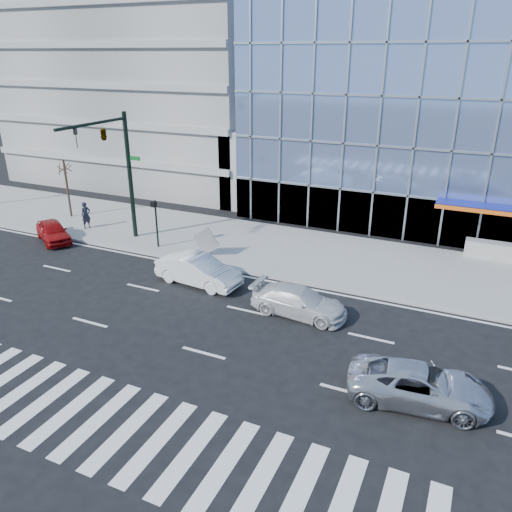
# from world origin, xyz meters

# --- Properties ---
(ground) EXTENTS (160.00, 160.00, 0.00)m
(ground) POSITION_xyz_m (0.00, 0.00, 0.00)
(ground) COLOR black
(ground) RESTS_ON ground
(sidewalk) EXTENTS (120.00, 8.00, 0.15)m
(sidewalk) POSITION_xyz_m (0.00, 8.00, 0.07)
(sidewalk) COLOR gray
(sidewalk) RESTS_ON ground
(parking_garage) EXTENTS (24.00, 24.00, 20.00)m
(parking_garage) POSITION_xyz_m (-20.00, 26.00, 10.00)
(parking_garage) COLOR gray
(parking_garage) RESTS_ON ground
(ramp_block) EXTENTS (6.00, 8.00, 6.00)m
(ramp_block) POSITION_xyz_m (-6.00, 18.00, 3.00)
(ramp_block) COLOR gray
(ramp_block) RESTS_ON ground
(traffic_signal) EXTENTS (1.14, 5.74, 8.00)m
(traffic_signal) POSITION_xyz_m (-11.00, 4.57, 6.16)
(traffic_signal) COLOR black
(traffic_signal) RESTS_ON sidewalk
(ped_signal_post) EXTENTS (0.30, 0.33, 3.00)m
(ped_signal_post) POSITION_xyz_m (-8.50, 4.94, 2.14)
(ped_signal_post) COLOR black
(ped_signal_post) RESTS_ON sidewalk
(street_tree_near) EXTENTS (1.10, 1.10, 4.23)m
(street_tree_near) POSITION_xyz_m (-18.00, 7.50, 3.78)
(street_tree_near) COLOR #332319
(street_tree_near) RESTS_ON sidewalk
(silver_suv) EXTENTS (5.19, 2.89, 1.37)m
(silver_suv) POSITION_xyz_m (8.42, -3.50, 0.69)
(silver_suv) COLOR silver
(silver_suv) RESTS_ON ground
(white_suv) EXTENTS (4.67, 2.10, 1.33)m
(white_suv) POSITION_xyz_m (2.42, 0.72, 0.66)
(white_suv) COLOR silver
(white_suv) RESTS_ON ground
(white_sedan) EXTENTS (4.85, 2.10, 1.55)m
(white_sedan) POSITION_xyz_m (-3.58, 1.66, 0.78)
(white_sedan) COLOR white
(white_sedan) RESTS_ON ground
(red_sedan) EXTENTS (4.16, 3.39, 1.33)m
(red_sedan) POSITION_xyz_m (-15.50, 3.31, 0.67)
(red_sedan) COLOR #970B0C
(red_sedan) RESTS_ON ground
(pedestrian) EXTENTS (0.62, 0.77, 1.84)m
(pedestrian) POSITION_xyz_m (-15.05, 5.94, 1.07)
(pedestrian) COLOR black
(pedestrian) RESTS_ON sidewalk
(tilted_panel) EXTENTS (1.82, 0.12, 1.82)m
(tilted_panel) POSITION_xyz_m (-5.01, 5.00, 1.06)
(tilted_panel) COLOR gray
(tilted_panel) RESTS_ON sidewalk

